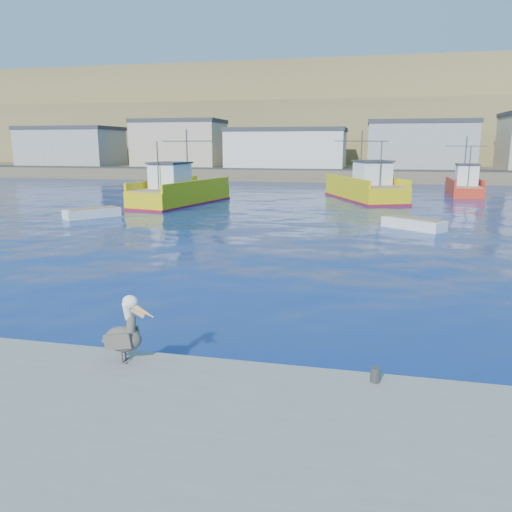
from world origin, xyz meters
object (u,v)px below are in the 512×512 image
Objects in this scene: trawler_yellow_a at (180,193)px; trawler_yellow_b at (365,189)px; skiff_left at (92,214)px; skiff_mid at (413,225)px; boat_orange at (464,186)px; pelican at (125,334)px.

trawler_yellow_a is 0.97× the size of trawler_yellow_b.
skiff_mid reaches higher than skiff_left.
trawler_yellow_a is 29.41m from boat_orange.
pelican is at bearing -107.79° from boat_orange.
trawler_yellow_b is 11.92m from boat_orange.
trawler_yellow_a is at bearing 109.06° from pelican.
trawler_yellow_b is 17.02m from skiff_mid.
skiff_mid is at bearing -79.60° from trawler_yellow_b.
boat_orange is 37.12m from skiff_left.
trawler_yellow_b is at bearing 83.06° from pelican.
boat_orange is at bearing 73.47° from skiff_mid.
skiff_mid is (22.21, -0.24, 0.00)m from skiff_left.
trawler_yellow_b is 25.27m from skiff_left.
skiff_left is (-19.13, -16.48, -0.78)m from trawler_yellow_b.
boat_orange is 5.09× the size of pelican.
trawler_yellow_a is 3.05× the size of skiff_left.
trawler_yellow_b is 8.04× the size of pelican.
trawler_yellow_a is 21.10m from skiff_mid.
boat_orange is 24.27m from skiff_mid.
skiff_left is (-3.25, -8.99, -0.77)m from trawler_yellow_a.
skiff_mid is at bearing -25.98° from trawler_yellow_a.
pelican is (14.32, -23.05, 0.88)m from skiff_left.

